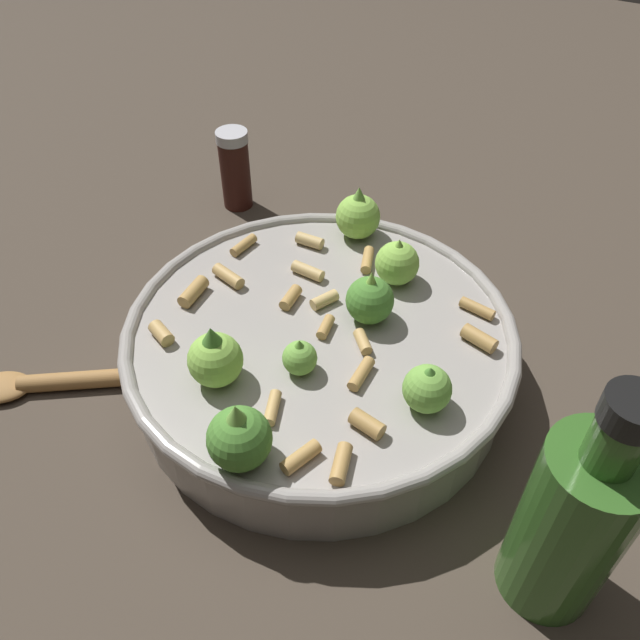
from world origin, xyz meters
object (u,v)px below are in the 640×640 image
at_px(cooking_pan, 320,347).
at_px(wooden_spoon, 83,380).
at_px(olive_oil_bottle, 573,521).
at_px(pepper_shaker, 235,169).

xyz_separation_m(cooking_pan, wooden_spoon, (-0.12, 0.17, -0.03)).
bearing_deg(olive_oil_bottle, wooden_spoon, 94.45).
distance_m(pepper_shaker, wooden_spoon, 0.31).
bearing_deg(olive_oil_bottle, cooking_pan, 69.54).
height_order(cooking_pan, pepper_shaker, cooking_pan).
bearing_deg(wooden_spoon, pepper_shaker, 9.33).
xyz_separation_m(pepper_shaker, wooden_spoon, (-0.30, -0.05, -0.04)).
bearing_deg(cooking_pan, wooden_spoon, 123.51).
relative_size(pepper_shaker, wooden_spoon, 0.49).
bearing_deg(pepper_shaker, cooking_pan, -130.08).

